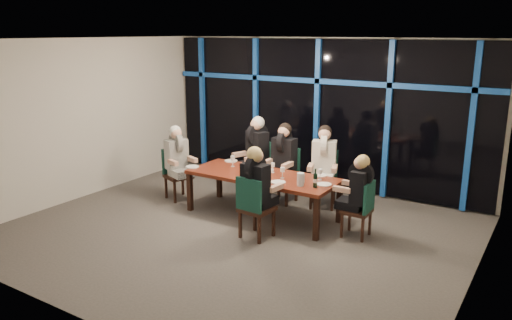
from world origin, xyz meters
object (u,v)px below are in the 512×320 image
Objects in this scene: chair_near_mid at (253,205)px; diner_far_right at (324,155)px; chair_end_right at (362,207)px; water_pitcher at (301,179)px; wine_bottle at (315,180)px; diner_end_right at (358,184)px; chair_far_right at (324,175)px; chair_far_left at (259,164)px; dining_table at (262,178)px; chair_far_mid at (285,172)px; diner_far_left at (256,144)px; diner_far_mid at (283,152)px; diner_end_left at (177,152)px; chair_end_left at (176,171)px; diner_near_mid at (257,179)px.

chair_near_mid is 1.00× the size of diner_far_right.
chair_end_right is 4.32× the size of water_pitcher.
diner_end_right is at bearing 17.68° from wine_bottle.
diner_far_right is (0.03, -0.08, 0.40)m from chair_far_right.
diner_end_right reaches higher than chair_far_left.
chair_near_mid is at bearing -66.22° from dining_table.
chair_end_right is (1.84, -0.89, -0.07)m from chair_far_mid.
diner_far_mid is (0.69, -0.13, -0.03)m from diner_far_left.
diner_far_left is 2.15m from wine_bottle.
diner_end_left is (-1.12, -1.11, 0.33)m from chair_far_left.
diner_end_right is 0.66m from wine_bottle.
diner_far_mid reaches higher than chair_end_left.
diner_far_left is 1.50m from diner_end_left.
diner_near_mid is 4.64× the size of water_pitcher.
chair_end_right is (1.13, -1.05, -0.07)m from chair_far_right.
dining_table is 2.54× the size of diner_far_left.
diner_far_right is at bearing 23.60° from diner_far_left.
diner_near_mid is (0.47, -1.75, 0.38)m from chair_far_mid.
diner_end_left is at bearing -13.32° from diner_near_mid.
dining_table is at bearing -66.71° from diner_end_left.
chair_far_right is at bearing 23.64° from chair_far_left.
dining_table is 1.92m from chair_end_left.
chair_far_left is 1.06× the size of diner_far_mid.
diner_far_mid reaches higher than water_pitcher.
chair_far_right is 2.76m from diner_end_left.
diner_far_right is (0.74, 0.16, 0.00)m from diner_far_mid.
wine_bottle is (1.82, -1.14, -0.13)m from diner_far_left.
diner_end_left reaches higher than chair_far_right.
water_pitcher is (0.43, 0.61, -0.09)m from diner_near_mid.
chair_far_left is 0.42m from diner_far_left.
chair_end_left is 2.09m from diner_far_mid.
diner_end_right is 1.55m from diner_near_mid.
chair_end_left is at bearing 177.38° from wine_bottle.
chair_far_left is 2.03m from water_pitcher.
diner_end_left reaches higher than diner_end_right.
diner_far_right is (-1.10, 0.97, 0.47)m from chair_end_right.
chair_far_right is at bearing 12.63° from chair_far_mid.
chair_end_right is (1.78, 0.04, -0.18)m from dining_table.
diner_far_right is at bearing 98.92° from water_pitcher.
dining_table is at bearing -33.31° from chair_far_left.
water_pitcher is at bearing -100.76° from chair_far_right.
diner_near_mid reaches higher than chair_far_left.
chair_near_mid is 0.87m from water_pitcher.
chair_end_right is at bearing 0.23° from chair_far_left.
chair_far_left is 1.03× the size of chair_far_mid.
diner_end_right is at bearing -62.52° from diner_far_right.
chair_far_right is at bearing -91.81° from diner_near_mid.
diner_end_right is at bearing -0.43° from chair_far_left.
diner_near_mid is at bearing -36.59° from chair_far_left.
chair_far_mid is at bearing -117.77° from diner_end_right.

